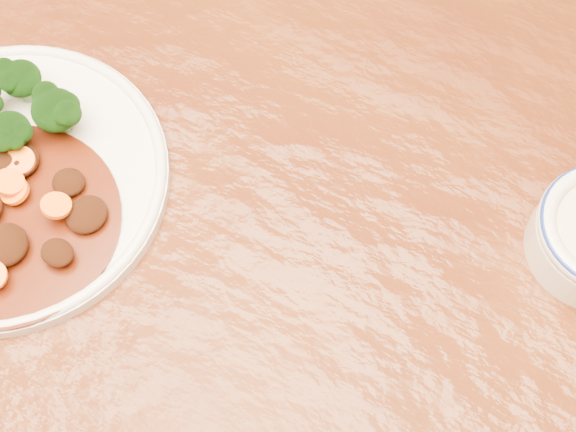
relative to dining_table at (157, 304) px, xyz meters
The scene contains 4 objects.
dining_table is the anchor object (origin of this frame).
dinner_plate 0.17m from the dining_table, behind, with size 0.28×0.28×0.02m.
broccoli_florets 0.22m from the dining_table, 166.93° to the left, with size 0.15×0.09×0.05m.
mince_stew 0.16m from the dining_table, 166.61° to the right, with size 0.19×0.19×0.03m.
Camera 1 is at (0.24, -0.14, 1.36)m, focal length 50.00 mm.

